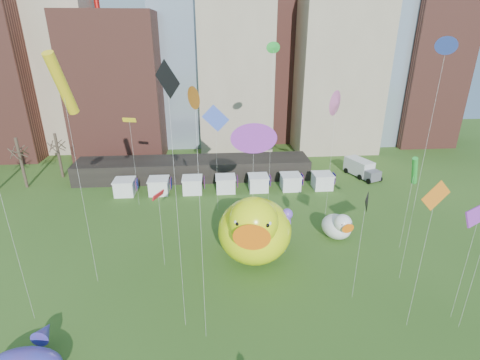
{
  "coord_description": "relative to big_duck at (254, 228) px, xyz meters",
  "views": [
    {
      "loc": [
        -0.86,
        -14.41,
        22.56
      ],
      "look_at": [
        1.2,
        11.18,
        12.0
      ],
      "focal_mm": 27.0,
      "sensor_mm": 36.0,
      "label": 1
    }
  ],
  "objects": [
    {
      "name": "skyline",
      "position": [
        -1.0,
        43.1,
        17.69
      ],
      "size": [
        101.0,
        23.0,
        68.0
      ],
      "color": "brown",
      "rests_on": "ground"
    },
    {
      "name": "pavilion",
      "position": [
        -7.25,
        24.03,
        -2.15
      ],
      "size": [
        38.0,
        6.0,
        3.2
      ],
      "primitive_type": "cube",
      "color": "black",
      "rests_on": "ground"
    },
    {
      "name": "vendor_tents",
      "position": [
        -2.23,
        18.03,
        -2.64
      ],
      "size": [
        33.24,
        2.8,
        2.4
      ],
      "color": "white",
      "rests_on": "ground"
    },
    {
      "name": "bare_trees",
      "position": [
        -33.42,
        22.58,
        0.26
      ],
      "size": [
        8.44,
        6.44,
        8.5
      ],
      "color": "#382B21",
      "rests_on": "ground"
    },
    {
      "name": "big_duck",
      "position": [
        0.0,
        0.0,
        0.0
      ],
      "size": [
        9.18,
        11.25,
        8.16
      ],
      "rotation": [
        0.0,
        0.0,
        -0.17
      ],
      "color": "#E9FF0D",
      "rests_on": "ground"
    },
    {
      "name": "small_duck",
      "position": [
        10.23,
        3.46,
        -2.14
      ],
      "size": [
        3.99,
        4.85,
        3.5
      ],
      "rotation": [
        0.0,
        0.0,
        0.19
      ],
      "color": "white",
      "rests_on": "ground"
    },
    {
      "name": "seahorse_green",
      "position": [
        -1.17,
        -0.43,
        1.38
      ],
      "size": [
        1.91,
        2.14,
        6.96
      ],
      "rotation": [
        0.0,
        0.0,
        0.36
      ],
      "color": "silver",
      "rests_on": "ground"
    },
    {
      "name": "seahorse_purple",
      "position": [
        3.61,
        1.01,
        0.13
      ],
      "size": [
        1.43,
        1.66,
        5.35
      ],
      "rotation": [
        0.0,
        0.0,
        -0.23
      ],
      "color": "silver",
      "rests_on": "ground"
    },
    {
      "name": "box_truck",
      "position": [
        20.68,
        22.43,
        -2.33
      ],
      "size": [
        4.48,
        6.93,
        2.77
      ],
      "rotation": [
        0.0,
        0.0,
        0.36
      ],
      "color": "silver",
      "rests_on": "ground"
    },
    {
      "name": "kite_2",
      "position": [
        8.27,
        -6.79,
        5.99
      ],
      "size": [
        0.78,
        1.52,
        10.55
      ],
      "color": "silver",
      "rests_on": "ground"
    },
    {
      "name": "kite_3",
      "position": [
        16.66,
        0.84,
        5.54
      ],
      "size": [
        1.76,
        1.78,
        10.96
      ],
      "color": "silver",
      "rests_on": "ground"
    },
    {
      "name": "kite_4",
      "position": [
        -15.66,
        -2.53,
        15.03
      ],
      "size": [
        1.34,
        3.12,
        21.36
      ],
      "color": "silver",
      "rests_on": "ground"
    },
    {
      "name": "kite_5",
      "position": [
        -3.58,
        11.81,
        8.81
      ],
      "size": [
        3.42,
        0.22,
        14.39
      ],
      "color": "silver",
      "rests_on": "ground"
    },
    {
      "name": "kite_6",
      "position": [
        11.57,
        -10.41,
        7.88
      ],
      "size": [
        2.33,
        0.4,
        13.01
      ],
      "color": "silver",
      "rests_on": "ground"
    },
    {
      "name": "kite_7",
      "position": [
        -0.25,
        -0.17,
        9.7
      ],
      "size": [
        2.91,
        0.46,
        14.9
      ],
      "color": "silver",
      "rests_on": "ground"
    },
    {
      "name": "kite_8",
      "position": [
        -9.42,
        -0.41,
        4.25
      ],
      "size": [
        1.03,
        1.67,
        8.34
      ],
      "color": "silver",
      "rests_on": "ground"
    },
    {
      "name": "kite_9",
      "position": [
        10.62,
        9.14,
        11.07
      ],
      "size": [
        1.99,
        2.57,
        16.28
      ],
      "color": "silver",
      "rests_on": "ground"
    },
    {
      "name": "kite_10",
      "position": [
        -6.78,
        -8.91,
        15.52
      ],
      "size": [
        1.7,
        1.72,
        21.03
      ],
      "color": "silver",
      "rests_on": "ground"
    },
    {
      "name": "kite_11",
      "position": [
        3.32,
        11.51,
        16.94
      ],
      "size": [
        1.23,
        0.73,
        21.54
      ],
      "color": "silver",
      "rests_on": "ground"
    },
    {
      "name": "kite_12",
      "position": [
        -14.63,
        14.35,
        8.19
      ],
      "size": [
        1.8,
        0.7,
        12.37
      ],
      "color": "silver",
      "rests_on": "ground"
    },
    {
      "name": "kite_13",
      "position": [
        13.98,
        -4.41,
        17.67
      ],
      "size": [
        0.61,
        1.34,
        22.28
      ],
      "color": "silver",
      "rests_on": "ground"
    },
    {
      "name": "kite_14",
      "position": [
        -5.06,
        -10.31,
        15.01
      ],
      "size": [
        0.7,
        1.32,
        19.58
      ],
      "color": "silver",
      "rests_on": "ground"
    },
    {
      "name": "kite_15",
      "position": [
        15.8,
        -9.84,
        6.18
      ],
      "size": [
        3.61,
        2.32,
        10.54
      ],
      "color": "silver",
      "rests_on": "ground"
    }
  ]
}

